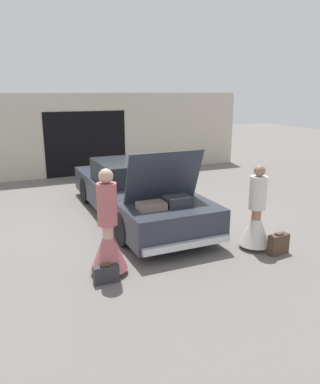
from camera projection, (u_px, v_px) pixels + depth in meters
The scene contains 7 objects.
ground_plane at pixel (136, 216), 8.87m from camera, with size 40.00×40.00×0.00m, color slate.
garage_wall_back at pixel (85, 135), 12.88m from camera, with size 12.00×0.14×2.80m.
car at pixel (135, 192), 8.74m from camera, with size 1.82×5.20×1.80m.
person_left at pixel (108, 238), 5.93m from camera, with size 0.60×0.60×1.74m.
person_right at pixel (256, 219), 6.93m from camera, with size 0.59×0.59×1.59m.
suitcase_beside_left_person at pixel (106, 274), 5.77m from camera, with size 0.40×0.16×0.31m.
suitcase_beside_right_person at pixel (278, 244), 6.77m from camera, with size 0.42×0.20×0.40m.
Camera 1 is at (-2.88, -7.92, 2.87)m, focal length 35.00 mm.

